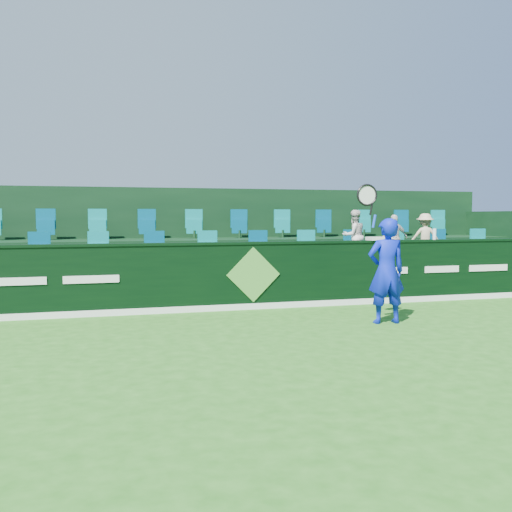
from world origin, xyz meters
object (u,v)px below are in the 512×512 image
object	(u,v)px
spectator_middle	(395,238)
spectator_right	(425,237)
tennis_player	(386,270)
drinks_bottle	(434,234)
spectator_left	(354,236)
towel	(378,239)

from	to	relation	value
spectator_middle	spectator_right	size ratio (longest dim) A/B	0.98
tennis_player	drinks_bottle	size ratio (longest dim) A/B	10.08
spectator_left	drinks_bottle	distance (m)	1.79
spectator_left	spectator_middle	world-z (taller)	spectator_left
tennis_player	spectator_middle	size ratio (longest dim) A/B	2.21
towel	drinks_bottle	xyz separation A→B (m)	(1.37, 0.00, 0.09)
towel	spectator_left	bearing A→B (deg)	91.43
tennis_player	towel	world-z (taller)	tennis_player
towel	drinks_bottle	world-z (taller)	drinks_bottle
tennis_player	towel	bearing A→B (deg)	65.57
tennis_player	spectator_right	distance (m)	4.33
spectator_right	drinks_bottle	xyz separation A→B (m)	(-0.47, -1.12, 0.11)
tennis_player	spectator_right	bearing A→B (deg)	49.21
spectator_middle	towel	world-z (taller)	spectator_middle
spectator_middle	towel	xyz separation A→B (m)	(-1.02, -1.12, 0.03)
drinks_bottle	spectator_right	bearing A→B (deg)	67.12
spectator_middle	spectator_right	world-z (taller)	spectator_right
tennis_player	spectator_right	xyz separation A→B (m)	(2.81, 3.26, 0.44)
tennis_player	spectator_right	world-z (taller)	tennis_player
spectator_left	spectator_middle	xyz separation A→B (m)	(1.05, 0.00, -0.05)
spectator_left	spectator_right	world-z (taller)	spectator_left
spectator_right	drinks_bottle	distance (m)	1.22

